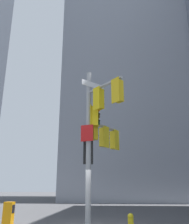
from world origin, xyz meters
name	(u,v)px	position (x,y,z in m)	size (l,w,h in m)	color
building_mid_block	(127,76)	(2.80, 23.49, 18.54)	(16.83, 16.83, 37.08)	#9399A3
signal_pole_assembly	(97,131)	(0.42, 0.14, 4.40)	(2.14, 4.12, 7.52)	#9EA0A3
fire_hydrant	(131,223)	(1.85, -1.30, 0.40)	(0.33, 0.23, 0.77)	yellow
newspaper_box	(9,213)	(-3.92, 0.42, 0.52)	(0.45, 0.36, 1.04)	orange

